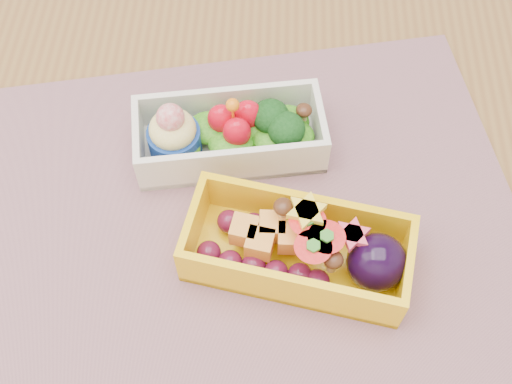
{
  "coord_description": "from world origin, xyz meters",
  "views": [
    {
      "loc": [
        0.05,
        -0.28,
        1.28
      ],
      "look_at": [
        0.04,
        0.01,
        0.79
      ],
      "focal_mm": 45.28,
      "sensor_mm": 36.0,
      "label": 1
    }
  ],
  "objects_px": {
    "table": "(221,269)",
    "bento_yellow": "(302,249)",
    "bento_white": "(229,134)",
    "placemat": "(248,217)"
  },
  "relations": [
    {
      "from": "table",
      "to": "bento_white",
      "type": "bearing_deg",
      "value": 84.78
    },
    {
      "from": "table",
      "to": "bento_yellow",
      "type": "xyz_separation_m",
      "value": [
        0.08,
        -0.04,
        0.13
      ]
    },
    {
      "from": "table",
      "to": "bento_white",
      "type": "height_order",
      "value": "bento_white"
    },
    {
      "from": "table",
      "to": "bento_yellow",
      "type": "distance_m",
      "value": 0.16
    },
    {
      "from": "bento_white",
      "to": "table",
      "type": "bearing_deg",
      "value": -104.24
    },
    {
      "from": "placemat",
      "to": "bento_yellow",
      "type": "height_order",
      "value": "bento_yellow"
    },
    {
      "from": "placemat",
      "to": "bento_white",
      "type": "relative_size",
      "value": 2.65
    },
    {
      "from": "placemat",
      "to": "bento_yellow",
      "type": "relative_size",
      "value": 2.46
    },
    {
      "from": "placemat",
      "to": "bento_white",
      "type": "xyz_separation_m",
      "value": [
        -0.02,
        0.08,
        0.03
      ]
    },
    {
      "from": "placemat",
      "to": "bento_yellow",
      "type": "distance_m",
      "value": 0.07
    }
  ]
}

